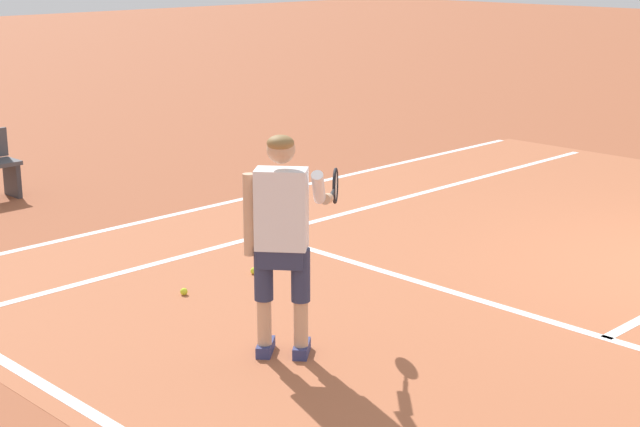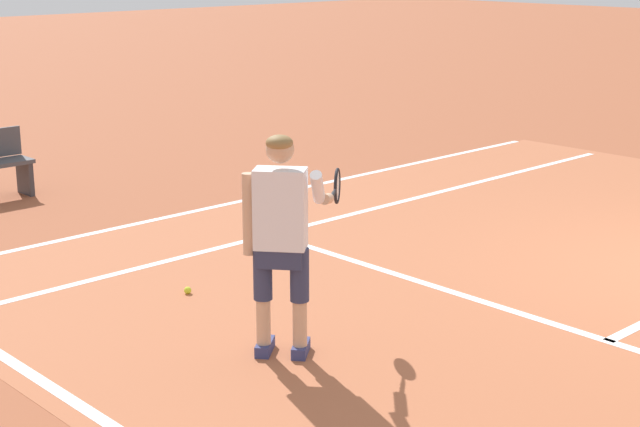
{
  "view_description": "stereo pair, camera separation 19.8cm",
  "coord_description": "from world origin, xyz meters",
  "views": [
    {
      "loc": [
        3.56,
        -9.06,
        3.0
      ],
      "look_at": [
        -1.57,
        -3.98,
        1.05
      ],
      "focal_mm": 54.97,
      "sensor_mm": 36.0,
      "label": 1
    },
    {
      "loc": [
        3.7,
        -8.92,
        3.0
      ],
      "look_at": [
        -1.57,
        -3.98,
        1.05
      ],
      "focal_mm": 54.97,
      "sensor_mm": 36.0,
      "label": 2
    }
  ],
  "objects": [
    {
      "name": "tennis_player",
      "position": [
        -1.58,
        -4.35,
        0.99
      ],
      "size": [
        0.66,
        1.19,
        1.71
      ],
      "color": "navy",
      "rests_on": "ground"
    },
    {
      "name": "line_service",
      "position": [
        0.0,
        -2.31,
        0.0
      ],
      "size": [
        8.23,
        0.1,
        0.01
      ],
      "primitive_type": "cube",
      "color": "white",
      "rests_on": "ground"
    },
    {
      "name": "tennis_ball_mid_court",
      "position": [
        -3.19,
        -3.25,
        0.03
      ],
      "size": [
        0.07,
        0.07,
        0.07
      ],
      "primitive_type": "sphere",
      "color": "#CCE02D",
      "rests_on": "ground"
    },
    {
      "name": "line_singles_left",
      "position": [
        -4.12,
        -0.93,
        0.0
      ],
      "size": [
        0.1,
        10.03,
        0.01
      ],
      "primitive_type": "cube",
      "color": "white",
      "rests_on": "ground"
    },
    {
      "name": "line_doubles_left",
      "position": [
        -5.49,
        -0.93,
        0.0
      ],
      "size": [
        0.1,
        10.03,
        0.01
      ],
      "primitive_type": "cube",
      "color": "white",
      "rests_on": "ground"
    },
    {
      "name": "tennis_ball_by_baseline",
      "position": [
        -3.19,
        -4.09,
        0.03
      ],
      "size": [
        0.07,
        0.07,
        0.07
      ],
      "primitive_type": "sphere",
      "color": "#CCE02D",
      "rests_on": "ground"
    }
  ]
}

